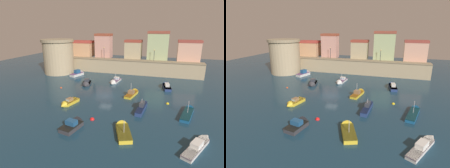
% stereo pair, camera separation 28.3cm
% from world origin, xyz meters
% --- Properties ---
extents(ground_plane, '(115.82, 115.82, 0.00)m').
position_xyz_m(ground_plane, '(0.00, 0.00, 0.00)').
color(ground_plane, '#19384C').
extents(quay_wall, '(44.41, 3.18, 4.45)m').
position_xyz_m(quay_wall, '(0.00, 20.74, 2.24)').
color(quay_wall, tan).
rests_on(quay_wall, ground).
extents(old_town_backdrop, '(41.56, 5.80, 8.74)m').
position_xyz_m(old_town_backdrop, '(1.06, 24.42, 7.82)').
color(old_town_backdrop, tan).
rests_on(old_town_backdrop, ground).
extents(fortress_tower, '(9.95, 9.95, 10.56)m').
position_xyz_m(fortress_tower, '(-20.83, 15.42, 5.34)').
color(fortress_tower, tan).
rests_on(fortress_tower, ground).
extents(quay_lamp_0, '(0.32, 0.32, 3.59)m').
position_xyz_m(quay_lamp_0, '(-7.57, 20.74, 6.82)').
color(quay_lamp_0, black).
rests_on(quay_lamp_0, quay_wall).
extents(quay_lamp_1, '(0.32, 0.32, 3.38)m').
position_xyz_m(quay_lamp_1, '(8.12, 20.74, 6.70)').
color(quay_lamp_1, black).
rests_on(quay_lamp_1, quay_wall).
extents(moored_boat_0, '(2.90, 4.65, 1.93)m').
position_xyz_m(moored_boat_0, '(-7.17, 5.78, 0.37)').
color(moored_boat_0, '#333338').
rests_on(moored_boat_0, ground).
extents(moored_boat_1, '(4.36, 6.69, 1.44)m').
position_xyz_m(moored_boat_1, '(16.77, -13.29, 0.34)').
color(moored_boat_1, silver).
rests_on(moored_boat_1, ground).
extents(moored_boat_2, '(2.40, 4.59, 1.57)m').
position_xyz_m(moored_boat_2, '(-5.23, -6.52, 0.39)').
color(moored_boat_2, gold).
rests_on(moored_boat_2, ground).
extents(moored_boat_3, '(2.12, 5.59, 2.90)m').
position_xyz_m(moored_boat_3, '(-0.91, 10.00, 0.33)').
color(moored_boat_3, silver).
rests_on(moored_boat_3, ground).
extents(moored_boat_4, '(3.30, 5.76, 2.27)m').
position_xyz_m(moored_boat_4, '(-13.60, 14.31, 0.56)').
color(moored_boat_4, silver).
rests_on(moored_boat_4, ground).
extents(moored_boat_5, '(2.37, 6.27, 1.69)m').
position_xyz_m(moored_boat_5, '(12.32, 9.68, 0.45)').
color(moored_boat_5, navy).
rests_on(moored_boat_5, ground).
extents(moored_boat_6, '(3.61, 5.70, 2.90)m').
position_xyz_m(moored_boat_6, '(6.91, -12.65, 0.35)').
color(moored_boat_6, gold).
rests_on(moored_boat_6, ground).
extents(moored_boat_7, '(2.47, 6.06, 3.31)m').
position_xyz_m(moored_boat_7, '(5.47, 2.54, 0.38)').
color(moored_boat_7, gold).
rests_on(moored_boat_7, ground).
extents(moored_boat_8, '(2.93, 7.02, 3.02)m').
position_xyz_m(moored_boat_8, '(16.28, -3.86, 0.31)').
color(moored_boat_8, '#195689').
rests_on(moored_boat_8, ground).
extents(moored_boat_9, '(2.60, 4.58, 1.93)m').
position_xyz_m(moored_boat_9, '(-0.19, -13.55, 0.46)').
color(moored_boat_9, '#333338').
rests_on(moored_boat_9, ground).
extents(moored_boat_10, '(1.56, 6.77, 2.31)m').
position_xyz_m(moored_boat_10, '(8.49, -4.35, 0.49)').
color(moored_boat_10, navy).
rests_on(moored_boat_10, ground).
extents(mooring_buoy_0, '(0.58, 0.58, 0.58)m').
position_xyz_m(mooring_buoy_0, '(12.84, -0.65, 0.00)').
color(mooring_buoy_0, yellow).
rests_on(mooring_buoy_0, ground).
extents(mooring_buoy_1, '(0.73, 0.73, 0.73)m').
position_xyz_m(mooring_buoy_1, '(1.44, -10.73, 0.00)').
color(mooring_buoy_1, red).
rests_on(mooring_buoy_1, ground).
extents(mooring_buoy_2, '(0.45, 0.45, 0.45)m').
position_xyz_m(mooring_buoy_2, '(-12.01, 1.82, 0.00)').
color(mooring_buoy_2, '#EA4C19').
rests_on(mooring_buoy_2, ground).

